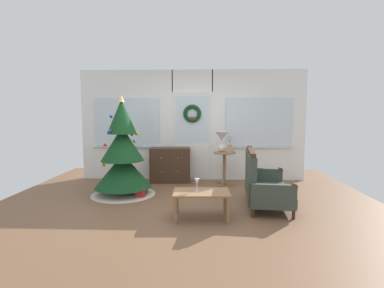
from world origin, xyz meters
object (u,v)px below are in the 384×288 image
(dresser_cabinet, at_px, (170,165))
(table_lamp, at_px, (222,139))
(side_table, at_px, (224,162))
(coffee_table, at_px, (201,195))
(flower_vase, at_px, (229,147))
(wine_glass, at_px, (197,182))
(gift_box, at_px, (140,193))
(christmas_tree, at_px, (123,158))
(settee_sofa, at_px, (262,184))

(dresser_cabinet, bearing_deg, table_lamp, -12.15)
(side_table, height_order, coffee_table, side_table)
(flower_vase, relative_size, wine_glass, 1.79)
(flower_vase, xyz_separation_m, coffee_table, (-0.58, -1.97, -0.50))
(coffee_table, bearing_deg, side_table, 76.60)
(gift_box, bearing_deg, wine_glass, -43.47)
(christmas_tree, distance_m, table_lamp, 2.13)
(table_lamp, height_order, wine_glass, table_lamp)
(christmas_tree, distance_m, settee_sofa, 2.63)
(coffee_table, bearing_deg, settee_sofa, 31.93)
(dresser_cabinet, distance_m, coffee_table, 2.43)
(christmas_tree, bearing_deg, wine_glass, -40.26)
(side_table, distance_m, wine_glass, 2.10)
(side_table, bearing_deg, coffee_table, -103.40)
(dresser_cabinet, relative_size, wine_glass, 4.74)
(flower_vase, xyz_separation_m, gift_box, (-1.73, -0.94, -0.75))
(wine_glass, bearing_deg, dresser_cabinet, 105.90)
(christmas_tree, height_order, table_lamp, christmas_tree)
(settee_sofa, height_order, table_lamp, table_lamp)
(dresser_cabinet, bearing_deg, side_table, -13.37)
(dresser_cabinet, bearing_deg, gift_box, -108.16)
(dresser_cabinet, xyz_separation_m, side_table, (1.21, -0.29, 0.12))
(christmas_tree, bearing_deg, gift_box, -28.87)
(christmas_tree, relative_size, flower_vase, 5.39)
(settee_sofa, distance_m, gift_box, 2.22)
(table_lamp, xyz_separation_m, gift_box, (-1.57, -1.04, -0.92))
(christmas_tree, xyz_separation_m, flower_vase, (2.10, 0.74, 0.14))
(christmas_tree, relative_size, wine_glass, 9.68)
(christmas_tree, height_order, coffee_table, christmas_tree)
(settee_sofa, xyz_separation_m, gift_box, (-2.17, 0.39, -0.29))
(christmas_tree, relative_size, gift_box, 10.67)
(table_lamp, bearing_deg, gift_box, -146.49)
(dresser_cabinet, height_order, coffee_table, dresser_cabinet)
(flower_vase, bearing_deg, settee_sofa, -71.76)
(dresser_cabinet, relative_size, flower_vase, 2.64)
(gift_box, bearing_deg, christmas_tree, 151.13)
(dresser_cabinet, height_order, wine_glass, dresser_cabinet)
(settee_sofa, relative_size, coffee_table, 1.65)
(table_lamp, bearing_deg, christmas_tree, -156.68)
(christmas_tree, height_order, wine_glass, christmas_tree)
(table_lamp, height_order, coffee_table, table_lamp)
(dresser_cabinet, bearing_deg, settee_sofa, -43.88)
(table_lamp, bearing_deg, settee_sofa, -67.30)
(christmas_tree, xyz_separation_m, wine_glass, (1.45, -1.23, -0.17))
(christmas_tree, bearing_deg, coffee_table, -39.16)
(dresser_cabinet, xyz_separation_m, settee_sofa, (1.75, -1.68, -0.01))
(coffee_table, bearing_deg, wine_glass, 174.38)
(side_table, xyz_separation_m, wine_glass, (-0.55, -2.02, 0.03))
(wine_glass, bearing_deg, christmas_tree, 139.74)
(settee_sofa, relative_size, table_lamp, 3.22)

